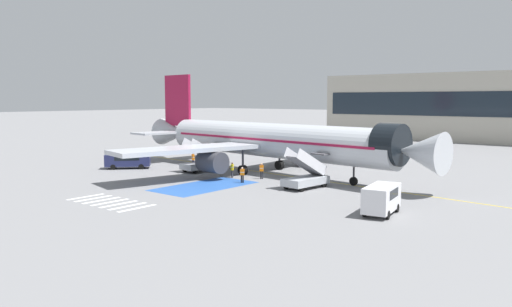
# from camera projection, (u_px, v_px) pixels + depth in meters

# --- Properties ---
(ground_plane) EXTENTS (600.00, 600.00, 0.00)m
(ground_plane) POSITION_uv_depth(u_px,v_px,m) (260.00, 174.00, 56.92)
(ground_plane) COLOR slate
(apron_leadline_yellow) EXTENTS (75.26, 7.50, 0.01)m
(apron_leadline_yellow) POSITION_uv_depth(u_px,v_px,m) (272.00, 174.00, 56.90)
(apron_leadline_yellow) COLOR gold
(apron_leadline_yellow) RESTS_ON ground_plane
(apron_stand_patch_blue) EXTENTS (5.35, 10.47, 0.01)m
(apron_stand_patch_blue) POSITION_uv_depth(u_px,v_px,m) (205.00, 186.00, 48.69)
(apron_stand_patch_blue) COLOR #2856A8
(apron_stand_patch_blue) RESTS_ON ground_plane
(apron_walkway_bar_0) EXTENTS (0.44, 3.60, 0.01)m
(apron_walkway_bar_0) POSITION_uv_depth(u_px,v_px,m) (86.00, 197.00, 43.40)
(apron_walkway_bar_0) COLOR silver
(apron_walkway_bar_0) RESTS_ON ground_plane
(apron_walkway_bar_1) EXTENTS (0.44, 3.60, 0.01)m
(apron_walkway_bar_1) POSITION_uv_depth(u_px,v_px,m) (94.00, 198.00, 42.64)
(apron_walkway_bar_1) COLOR silver
(apron_walkway_bar_1) RESTS_ON ground_plane
(apron_walkway_bar_2) EXTENTS (0.44, 3.60, 0.01)m
(apron_walkway_bar_2) POSITION_uv_depth(u_px,v_px,m) (102.00, 200.00, 41.88)
(apron_walkway_bar_2) COLOR silver
(apron_walkway_bar_2) RESTS_ON ground_plane
(apron_walkway_bar_3) EXTENTS (0.44, 3.60, 0.01)m
(apron_walkway_bar_3) POSITION_uv_depth(u_px,v_px,m) (110.00, 202.00, 41.12)
(apron_walkway_bar_3) COLOR silver
(apron_walkway_bar_3) RESTS_ON ground_plane
(apron_walkway_bar_4) EXTENTS (0.44, 3.60, 0.01)m
(apron_walkway_bar_4) POSITION_uv_depth(u_px,v_px,m) (119.00, 204.00, 40.36)
(apron_walkway_bar_4) COLOR silver
(apron_walkway_bar_4) RESTS_ON ground_plane
(apron_walkway_bar_5) EXTENTS (0.44, 3.60, 0.01)m
(apron_walkway_bar_5) POSITION_uv_depth(u_px,v_px,m) (128.00, 206.00, 39.60)
(apron_walkway_bar_5) COLOR silver
(apron_walkway_bar_5) RESTS_ON ground_plane
(apron_walkway_bar_6) EXTENTS (0.44, 3.60, 0.01)m
(apron_walkway_bar_6) POSITION_uv_depth(u_px,v_px,m) (137.00, 208.00, 38.85)
(apron_walkway_bar_6) COLOR silver
(apron_walkway_bar_6) RESTS_ON ground_plane
(airliner) EXTENTS (41.85, 35.17, 11.74)m
(airliner) POSITION_uv_depth(u_px,v_px,m) (267.00, 140.00, 56.99)
(airliner) COLOR #B7BCC4
(airliner) RESTS_ON ground_plane
(boarding_stairs_forward) EXTENTS (2.65, 5.39, 4.02)m
(boarding_stairs_forward) POSITION_uv_depth(u_px,v_px,m) (306.00, 178.00, 47.53)
(boarding_stairs_forward) COLOR #ADB2BA
(boarding_stairs_forward) RESTS_ON ground_plane
(boarding_stairs_aft) EXTENTS (2.65, 5.39, 4.04)m
(boarding_stairs_aft) POSITION_uv_depth(u_px,v_px,m) (202.00, 163.00, 58.63)
(boarding_stairs_aft) COLOR #ADB2BA
(boarding_stairs_aft) RESTS_ON ground_plane
(fuel_tanker) EXTENTS (10.59, 3.66, 3.68)m
(fuel_tanker) POSITION_uv_depth(u_px,v_px,m) (331.00, 141.00, 79.52)
(fuel_tanker) COLOR #38383D
(fuel_tanker) RESTS_ON ground_plane
(service_van_0) EXTENTS (2.50, 4.49, 2.16)m
(service_van_0) POSITION_uv_depth(u_px,v_px,m) (381.00, 197.00, 36.61)
(service_van_0) COLOR silver
(service_van_0) RESTS_ON ground_plane
(service_van_1) EXTENTS (5.02, 5.18, 1.76)m
(service_van_1) POSITION_uv_depth(u_px,v_px,m) (128.00, 160.00, 60.89)
(service_van_1) COLOR #1E234C
(service_van_1) RESTS_ON ground_plane
(ground_crew_0) EXTENTS (0.39, 0.49, 1.68)m
(ground_crew_0) POSITION_uv_depth(u_px,v_px,m) (232.00, 169.00, 53.85)
(ground_crew_0) COLOR #2D2D33
(ground_crew_0) RESTS_ON ground_plane
(ground_crew_1) EXTENTS (0.49, 0.42, 1.60)m
(ground_crew_1) POSITION_uv_depth(u_px,v_px,m) (242.00, 174.00, 50.61)
(ground_crew_1) COLOR black
(ground_crew_1) RESTS_ON ground_plane
(ground_crew_2) EXTENTS (0.49, 0.43, 1.71)m
(ground_crew_2) POSITION_uv_depth(u_px,v_px,m) (262.00, 170.00, 52.99)
(ground_crew_2) COLOR #2D2D33
(ground_crew_2) RESTS_ON ground_plane
(ground_crew_3) EXTENTS (0.48, 0.35, 1.85)m
(ground_crew_3) POSITION_uv_depth(u_px,v_px,m) (193.00, 159.00, 62.25)
(ground_crew_3) COLOR #191E38
(ground_crew_3) RESTS_ON ground_plane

